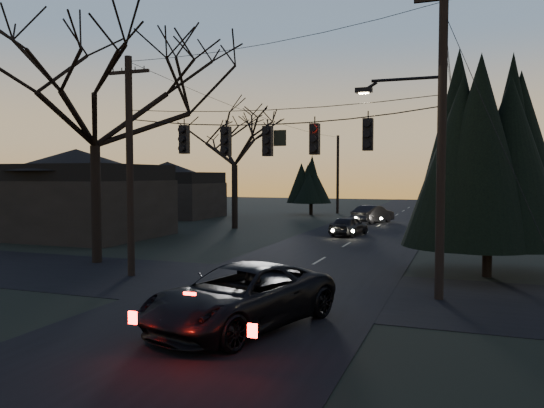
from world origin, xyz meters
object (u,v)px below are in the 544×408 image
(utility_pole_right, at_px, (439,299))
(utility_pole_left, at_px, (131,276))
(utility_pole_far_r, at_px, (454,224))
(suv_near, at_px, (241,297))
(sedan_oncoming_a, at_px, (349,226))
(bare_tree_left, at_px, (94,98))
(sedan_oncoming_b, at_px, (373,214))
(evergreen_right, at_px, (490,150))
(utility_pole_far_l, at_px, (337,213))

(utility_pole_right, bearing_deg, utility_pole_left, 180.00)
(utility_pole_far_r, bearing_deg, utility_pole_left, -112.33)
(suv_near, relative_size, sedan_oncoming_a, 1.53)
(bare_tree_left, distance_m, sedan_oncoming_b, 26.42)
(utility_pole_far_r, bearing_deg, sedan_oncoming_b, -164.74)
(utility_pole_left, bearing_deg, utility_pole_right, 0.00)
(utility_pole_far_r, bearing_deg, utility_pole_right, -90.00)
(evergreen_right, bearing_deg, utility_pole_far_l, 112.62)
(sedan_oncoming_a, xyz_separation_m, sedan_oncoming_b, (0.00, 9.77, 0.08))
(utility_pole_far_l, height_order, sedan_oncoming_a, utility_pole_far_l)
(bare_tree_left, height_order, suv_near, bare_tree_left)
(utility_pole_left, relative_size, utility_pole_far_l, 1.06)
(utility_pole_right, distance_m, suv_near, 6.90)
(utility_pole_far_r, height_order, sedan_oncoming_b, utility_pole_far_r)
(utility_pole_right, relative_size, evergreen_right, 1.16)
(sedan_oncoming_b, bearing_deg, utility_pole_far_l, -38.91)
(utility_pole_far_l, xyz_separation_m, sedan_oncoming_b, (5.20, -9.72, 0.72))
(evergreen_right, xyz_separation_m, sedan_oncoming_b, (-7.89, 21.68, -4.18))
(sedan_oncoming_a, bearing_deg, evergreen_right, 134.63)
(utility_pole_far_l, xyz_separation_m, bare_tree_left, (-3.34, -33.82, 7.36))
(utility_pole_far_l, distance_m, bare_tree_left, 34.77)
(evergreen_right, bearing_deg, bare_tree_left, -171.63)
(utility_pole_right, distance_m, evergreen_right, 6.90)
(evergreen_right, distance_m, sedan_oncoming_a, 14.91)
(utility_pole_far_l, distance_m, evergreen_right, 34.37)
(utility_pole_far_r, relative_size, evergreen_right, 0.99)
(bare_tree_left, relative_size, suv_near, 1.84)
(utility_pole_far_r, xyz_separation_m, sedan_oncoming_b, (-6.30, -1.72, 0.72))
(utility_pole_far_l, bearing_deg, suv_near, -80.58)
(utility_pole_far_l, bearing_deg, sedan_oncoming_b, -61.85)
(utility_pole_right, distance_m, bare_tree_left, 16.71)
(sedan_oncoming_b, bearing_deg, utility_pole_far_r, -141.80)
(suv_near, distance_m, sedan_oncoming_a, 21.56)
(suv_near, xyz_separation_m, sedan_oncoming_b, (-1.60, 31.27, -0.08))
(sedan_oncoming_a, bearing_deg, utility_pole_left, 83.65)
(utility_pole_left, height_order, sedan_oncoming_b, utility_pole_left)
(utility_pole_right, relative_size, sedan_oncoming_b, 2.29)
(utility_pole_left, distance_m, sedan_oncoming_b, 26.80)
(suv_near, bearing_deg, sedan_oncoming_a, 112.12)
(sedan_oncoming_b, bearing_deg, utility_pole_right, 126.42)
(utility_pole_far_l, relative_size, suv_near, 1.40)
(bare_tree_left, xyz_separation_m, sedan_oncoming_b, (8.54, 24.10, -6.64))
(utility_pole_far_l, xyz_separation_m, evergreen_right, (13.09, -31.40, 4.89))
(utility_pole_far_l, relative_size, bare_tree_left, 0.76)
(utility_pole_far_r, distance_m, suv_near, 33.33)
(utility_pole_left, distance_m, utility_pole_far_r, 30.27)
(utility_pole_far_l, height_order, evergreen_right, evergreen_right)
(utility_pole_far_l, relative_size, evergreen_right, 0.93)
(utility_pole_far_r, distance_m, bare_tree_left, 30.68)
(utility_pole_far_r, xyz_separation_m, sedan_oncoming_a, (-6.30, -11.49, 0.64))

